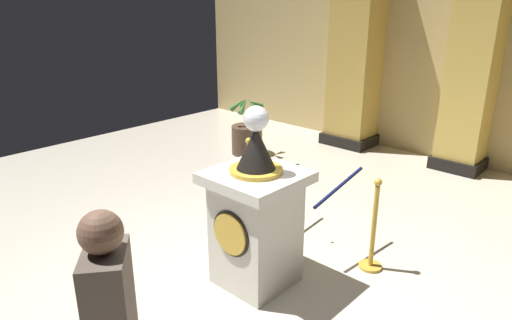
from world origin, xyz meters
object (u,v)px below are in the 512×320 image
Objects in this scene: pedestal_clock at (256,217)px; stanchion_near at (373,238)px; potted_palm_left at (247,136)px; stanchion_far at (249,190)px.

stanchion_near is (0.72, 0.99, -0.35)m from pedestal_clock.
stanchion_far is at bearing -45.60° from potted_palm_left.
pedestal_clock is 1.27m from stanchion_near.
stanchion_far is (-1.02, 0.98, -0.33)m from pedestal_clock.
pedestal_clock is at bearing -126.07° from stanchion_near.
pedestal_clock is 1.45m from stanchion_far.
pedestal_clock reaches higher than stanchion_near.
potted_palm_left reaches higher than stanchion_near.
stanchion_near is 3.99m from potted_palm_left.
stanchion_far is at bearing 136.31° from pedestal_clock.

